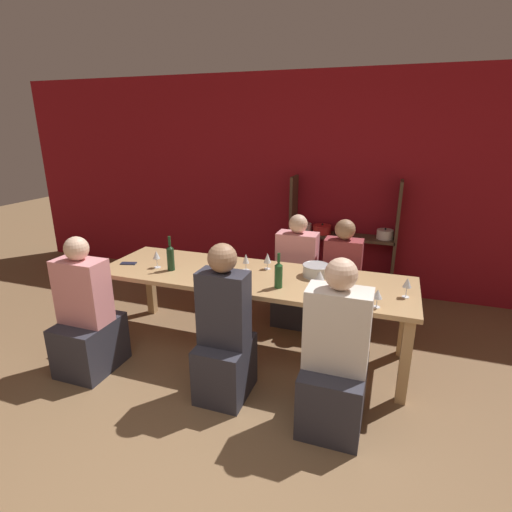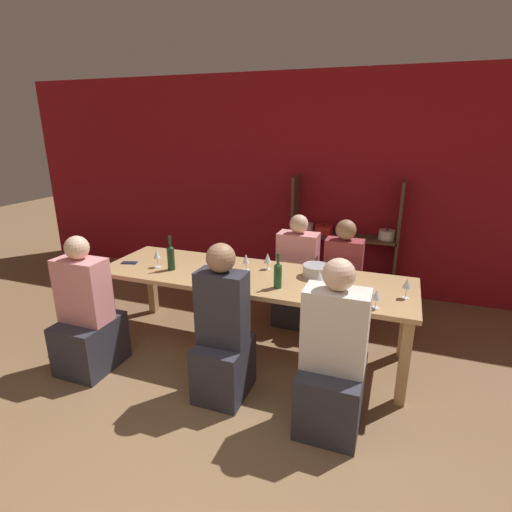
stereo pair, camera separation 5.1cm
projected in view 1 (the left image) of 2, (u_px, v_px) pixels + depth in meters
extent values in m
cube|color=maroon|center=(315.00, 185.00, 5.07)|extent=(8.80, 0.06, 2.70)
cube|color=#4C3828|center=(293.00, 234.00, 5.16)|extent=(0.04, 0.30, 1.47)
cube|color=#4C3828|center=(395.00, 243.00, 4.76)|extent=(0.04, 0.30, 1.47)
cube|color=#4C3828|center=(338.00, 291.00, 5.18)|extent=(1.26, 0.30, 0.04)
cylinder|color=#235BAD|center=(300.00, 282.00, 5.32)|extent=(0.23, 0.23, 0.09)
sphere|color=black|center=(301.00, 278.00, 5.30)|extent=(0.02, 0.02, 0.02)
cylinder|color=black|center=(319.00, 284.00, 5.24)|extent=(0.23, 0.23, 0.10)
sphere|color=black|center=(319.00, 280.00, 5.22)|extent=(0.02, 0.02, 0.02)
cylinder|color=#338447|center=(339.00, 287.00, 5.16)|extent=(0.21, 0.21, 0.09)
sphere|color=black|center=(339.00, 282.00, 5.14)|extent=(0.02, 0.02, 0.02)
cylinder|color=#338447|center=(358.00, 289.00, 5.08)|extent=(0.23, 0.23, 0.09)
sphere|color=black|center=(359.00, 285.00, 5.06)|extent=(0.02, 0.02, 0.02)
cylinder|color=#338447|center=(379.00, 291.00, 5.00)|extent=(0.18, 0.18, 0.10)
sphere|color=black|center=(380.00, 287.00, 4.98)|extent=(0.02, 0.02, 0.02)
cube|color=#4C3828|center=(342.00, 236.00, 4.95)|extent=(1.26, 0.30, 0.04)
cylinder|color=silver|center=(303.00, 228.00, 5.09)|extent=(0.23, 0.23, 0.11)
sphere|color=black|center=(303.00, 223.00, 5.07)|extent=(0.02, 0.02, 0.02)
cylinder|color=red|center=(322.00, 229.00, 5.01)|extent=(0.23, 0.23, 0.11)
sphere|color=black|center=(322.00, 224.00, 4.99)|extent=(0.02, 0.02, 0.02)
cylinder|color=black|center=(342.00, 231.00, 4.93)|extent=(0.18, 0.18, 0.11)
sphere|color=black|center=(343.00, 225.00, 4.91)|extent=(0.02, 0.02, 0.02)
cylinder|color=silver|center=(385.00, 234.00, 4.77)|extent=(0.19, 0.19, 0.11)
sphere|color=black|center=(386.00, 229.00, 4.75)|extent=(0.02, 0.02, 0.02)
cube|color=tan|center=(252.00, 277.00, 3.66)|extent=(2.88, 0.88, 0.04)
cube|color=tan|center=(109.00, 309.00, 3.88)|extent=(0.08, 0.08, 0.73)
cube|color=tan|center=(405.00, 361.00, 3.03)|extent=(0.08, 0.08, 0.73)
cube|color=tan|center=(151.00, 283.00, 4.53)|extent=(0.08, 0.08, 0.73)
cube|color=tan|center=(405.00, 320.00, 3.67)|extent=(0.08, 0.08, 0.73)
cylinder|color=#B7BABC|center=(316.00, 271.00, 3.61)|extent=(0.24, 0.24, 0.11)
torus|color=#B7BABC|center=(316.00, 265.00, 3.59)|extent=(0.25, 0.25, 0.01)
cylinder|color=#19381E|center=(171.00, 259.00, 3.74)|extent=(0.07, 0.07, 0.21)
cone|color=#19381E|center=(170.00, 247.00, 3.70)|extent=(0.07, 0.07, 0.03)
cylinder|color=#19381E|center=(169.00, 241.00, 3.68)|extent=(0.03, 0.03, 0.09)
cylinder|color=#1E4C23|center=(278.00, 277.00, 3.34)|extent=(0.07, 0.07, 0.19)
cone|color=#1E4C23|center=(279.00, 264.00, 3.30)|extent=(0.07, 0.07, 0.03)
cylinder|color=#1E4C23|center=(279.00, 258.00, 3.28)|extent=(0.03, 0.03, 0.08)
cylinder|color=white|center=(319.00, 290.00, 3.31)|extent=(0.06, 0.06, 0.00)
cylinder|color=white|center=(319.00, 285.00, 3.30)|extent=(0.01, 0.01, 0.09)
cone|color=white|center=(320.00, 275.00, 3.27)|extent=(0.08, 0.08, 0.08)
cylinder|color=beige|center=(320.00, 277.00, 3.28)|extent=(0.04, 0.04, 0.03)
cylinder|color=white|center=(406.00, 297.00, 3.18)|extent=(0.06, 0.06, 0.00)
cylinder|color=white|center=(406.00, 292.00, 3.16)|extent=(0.01, 0.01, 0.08)
cone|color=white|center=(407.00, 282.00, 3.14)|extent=(0.07, 0.07, 0.08)
cylinder|color=beige|center=(407.00, 285.00, 3.14)|extent=(0.04, 0.04, 0.03)
cylinder|color=white|center=(376.00, 307.00, 3.00)|extent=(0.06, 0.06, 0.00)
cylinder|color=white|center=(377.00, 302.00, 2.99)|extent=(0.01, 0.01, 0.07)
cone|color=white|center=(378.00, 294.00, 2.97)|extent=(0.07, 0.07, 0.07)
cylinder|color=beige|center=(377.00, 296.00, 2.97)|extent=(0.04, 0.04, 0.03)
cylinder|color=white|center=(225.00, 281.00, 3.50)|extent=(0.06, 0.06, 0.00)
cylinder|color=white|center=(225.00, 277.00, 3.49)|extent=(0.01, 0.01, 0.06)
cone|color=white|center=(225.00, 270.00, 3.47)|extent=(0.07, 0.07, 0.08)
cylinder|color=beige|center=(225.00, 272.00, 3.47)|extent=(0.04, 0.04, 0.03)
cylinder|color=white|center=(267.00, 269.00, 3.80)|extent=(0.06, 0.06, 0.00)
cylinder|color=white|center=(267.00, 266.00, 3.79)|extent=(0.01, 0.01, 0.06)
cone|color=white|center=(267.00, 258.00, 3.76)|extent=(0.07, 0.07, 0.09)
cylinder|color=white|center=(246.00, 270.00, 3.77)|extent=(0.07, 0.07, 0.00)
cylinder|color=white|center=(246.00, 266.00, 3.75)|extent=(0.01, 0.01, 0.07)
cone|color=white|center=(246.00, 258.00, 3.73)|extent=(0.06, 0.06, 0.09)
cylinder|color=beige|center=(246.00, 261.00, 3.74)|extent=(0.03, 0.03, 0.04)
cylinder|color=white|center=(157.00, 267.00, 3.84)|extent=(0.07, 0.07, 0.00)
cylinder|color=white|center=(157.00, 263.00, 3.82)|extent=(0.01, 0.01, 0.09)
cone|color=white|center=(156.00, 255.00, 3.80)|extent=(0.07, 0.07, 0.08)
cylinder|color=maroon|center=(157.00, 257.00, 3.80)|extent=(0.04, 0.04, 0.03)
cube|color=#1E2338|center=(128.00, 263.00, 3.94)|extent=(0.16, 0.11, 0.01)
cube|color=#2D2D38|center=(225.00, 368.00, 3.17)|extent=(0.38, 0.47, 0.46)
cube|color=#2D2D38|center=(224.00, 308.00, 3.01)|extent=(0.38, 0.21, 0.58)
sphere|color=#9E7556|center=(222.00, 258.00, 2.88)|extent=(0.22, 0.22, 0.22)
cube|color=#2D2D38|center=(296.00, 302.00, 4.41)|extent=(0.42, 0.53, 0.43)
cube|color=pink|center=(297.00, 259.00, 4.26)|extent=(0.42, 0.23, 0.57)
sphere|color=beige|center=(298.00, 224.00, 4.14)|extent=(0.20, 0.20, 0.20)
cube|color=#2D2D38|center=(333.00, 394.00, 2.85)|extent=(0.43, 0.54, 0.47)
cube|color=silver|center=(337.00, 329.00, 2.69)|extent=(0.43, 0.24, 0.58)
sphere|color=beige|center=(341.00, 274.00, 2.57)|extent=(0.22, 0.22, 0.22)
cube|color=#2D2D38|center=(340.00, 305.00, 4.25)|extent=(0.38, 0.47, 0.49)
cube|color=#99383D|center=(343.00, 262.00, 4.10)|extent=(0.38, 0.21, 0.48)
sphere|color=#9E7556|center=(345.00, 230.00, 3.99)|extent=(0.21, 0.21, 0.21)
cube|color=#2D2D38|center=(91.00, 345.00, 3.51)|extent=(0.43, 0.53, 0.46)
cube|color=pink|center=(83.00, 291.00, 3.35)|extent=(0.43, 0.23, 0.56)
sphere|color=beige|center=(76.00, 249.00, 3.24)|extent=(0.20, 0.20, 0.20)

